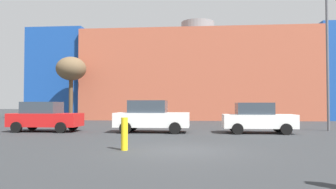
{
  "coord_description": "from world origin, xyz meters",
  "views": [
    {
      "loc": [
        0.56,
        -11.62,
        1.64
      ],
      "look_at": [
        -1.23,
        8.3,
        2.26
      ],
      "focal_mm": 34.33,
      "sensor_mm": 36.0,
      "label": 1
    }
  ],
  "objects_px": {
    "bollard_yellow_0": "(124,134)",
    "street_lamp": "(327,53)",
    "parked_car_1": "(151,116)",
    "bare_tree_0": "(71,70)",
    "parked_car_2": "(257,118)",
    "parked_car_0": "(45,117)"
  },
  "relations": [
    {
      "from": "parked_car_1",
      "to": "street_lamp",
      "type": "bearing_deg",
      "value": 10.93
    },
    {
      "from": "parked_car_0",
      "to": "bare_tree_0",
      "type": "height_order",
      "value": "bare_tree_0"
    },
    {
      "from": "bare_tree_0",
      "to": "street_lamp",
      "type": "height_order",
      "value": "street_lamp"
    },
    {
      "from": "parked_car_2",
      "to": "parked_car_0",
      "type": "bearing_deg",
      "value": 180.0
    },
    {
      "from": "parked_car_1",
      "to": "parked_car_2",
      "type": "distance_m",
      "value": 6.13
    },
    {
      "from": "bare_tree_0",
      "to": "parked_car_2",
      "type": "bearing_deg",
      "value": -36.76
    },
    {
      "from": "parked_car_1",
      "to": "bollard_yellow_0",
      "type": "height_order",
      "value": "parked_car_1"
    },
    {
      "from": "bollard_yellow_0",
      "to": "street_lamp",
      "type": "height_order",
      "value": "street_lamp"
    },
    {
      "from": "street_lamp",
      "to": "parked_car_1",
      "type": "bearing_deg",
      "value": -169.07
    },
    {
      "from": "parked_car_1",
      "to": "bare_tree_0",
      "type": "height_order",
      "value": "bare_tree_0"
    },
    {
      "from": "street_lamp",
      "to": "parked_car_2",
      "type": "bearing_deg",
      "value": -156.09
    },
    {
      "from": "parked_car_0",
      "to": "bare_tree_0",
      "type": "bearing_deg",
      "value": 104.94
    },
    {
      "from": "bollard_yellow_0",
      "to": "parked_car_1",
      "type": "bearing_deg",
      "value": 90.68
    },
    {
      "from": "parked_car_2",
      "to": "bollard_yellow_0",
      "type": "height_order",
      "value": "parked_car_2"
    },
    {
      "from": "parked_car_2",
      "to": "bollard_yellow_0",
      "type": "relative_size",
      "value": 3.43
    },
    {
      "from": "bollard_yellow_0",
      "to": "parked_car_0",
      "type": "bearing_deg",
      "value": 131.77
    },
    {
      "from": "bare_tree_0",
      "to": "street_lamp",
      "type": "relative_size",
      "value": 0.73
    },
    {
      "from": "parked_car_0",
      "to": "parked_car_2",
      "type": "distance_m",
      "value": 12.64
    },
    {
      "from": "parked_car_1",
      "to": "parked_car_2",
      "type": "bearing_deg",
      "value": -0.0
    },
    {
      "from": "parked_car_2",
      "to": "bollard_yellow_0",
      "type": "xyz_separation_m",
      "value": [
        -6.04,
        -7.39,
        -0.28
      ]
    },
    {
      "from": "bare_tree_0",
      "to": "bollard_yellow_0",
      "type": "distance_m",
      "value": 21.97
    },
    {
      "from": "parked_car_0",
      "to": "bollard_yellow_0",
      "type": "distance_m",
      "value": 9.91
    }
  ]
}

